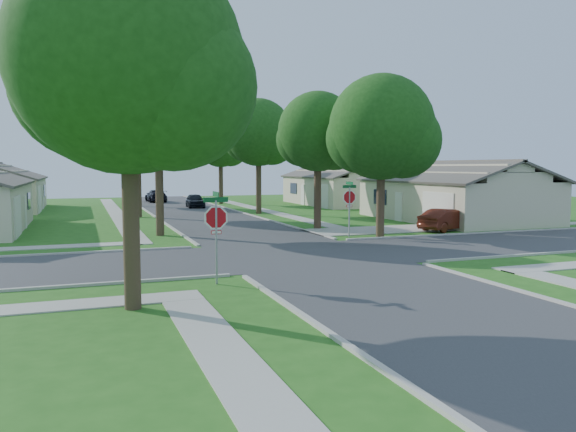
% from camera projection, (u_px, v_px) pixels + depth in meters
% --- Properties ---
extents(ground, '(100.00, 100.00, 0.00)m').
position_uv_depth(ground, '(299.00, 255.00, 24.05)').
color(ground, '#265B18').
rests_on(ground, ground).
extents(road_ns, '(7.00, 100.00, 0.02)m').
position_uv_depth(road_ns, '(299.00, 255.00, 24.05)').
color(road_ns, '#333335').
rests_on(road_ns, ground).
extents(sidewalk_ne, '(1.20, 40.00, 0.04)m').
position_uv_depth(sidewalk_ne, '(257.00, 209.00, 50.45)').
color(sidewalk_ne, '#9E9B91').
rests_on(sidewalk_ne, ground).
extents(sidewalk_nw, '(1.20, 40.00, 0.04)m').
position_uv_depth(sidewalk_nw, '(116.00, 212.00, 46.25)').
color(sidewalk_nw, '#9E9B91').
rests_on(sidewalk_nw, ground).
extents(driveway, '(8.80, 3.60, 0.05)m').
position_uv_depth(driveway, '(379.00, 230.00, 33.41)').
color(driveway, '#9E9B91').
rests_on(driveway, ground).
extents(stop_sign_sw, '(1.05, 0.80, 2.98)m').
position_uv_depth(stop_sign_sw, '(216.00, 221.00, 17.86)').
color(stop_sign_sw, gray).
rests_on(stop_sign_sw, ground).
extents(stop_sign_ne, '(1.05, 0.80, 2.98)m').
position_uv_depth(stop_sign_ne, '(349.00, 199.00, 29.89)').
color(stop_sign_ne, gray).
rests_on(stop_sign_ne, ground).
extents(tree_e_near, '(4.97, 4.80, 8.28)m').
position_uv_depth(tree_e_near, '(319.00, 135.00, 33.61)').
color(tree_e_near, '#38281C').
rests_on(tree_e_near, ground).
extents(tree_e_mid, '(5.59, 5.40, 9.21)m').
position_uv_depth(tree_e_mid, '(259.00, 136.00, 44.78)').
color(tree_e_mid, '#38281C').
rests_on(tree_e_mid, ground).
extents(tree_e_far, '(5.17, 5.00, 8.72)m').
position_uv_depth(tree_e_far, '(221.00, 145.00, 56.95)').
color(tree_e_far, '#38281C').
rests_on(tree_e_far, ground).
extents(tree_w_near, '(5.38, 5.20, 8.97)m').
position_uv_depth(tree_w_near, '(159.00, 123.00, 30.34)').
color(tree_w_near, '#38281C').
rests_on(tree_w_near, ground).
extents(tree_w_mid, '(5.80, 5.60, 9.56)m').
position_uv_depth(tree_w_mid, '(138.00, 130.00, 41.52)').
color(tree_w_mid, '#38281C').
rests_on(tree_w_mid, ground).
extents(tree_w_far, '(4.76, 4.60, 8.04)m').
position_uv_depth(tree_w_far, '(125.00, 149.00, 53.75)').
color(tree_w_far, '#38281C').
rests_on(tree_w_far, ground).
extents(tree_sw_corner, '(6.21, 6.00, 9.55)m').
position_uv_depth(tree_sw_corner, '(130.00, 69.00, 14.41)').
color(tree_sw_corner, '#38281C').
rests_on(tree_sw_corner, ground).
extents(tree_ne_corner, '(5.80, 5.60, 8.66)m').
position_uv_depth(tree_ne_corner, '(382.00, 132.00, 29.69)').
color(tree_ne_corner, '#38281C').
rests_on(tree_ne_corner, ground).
extents(house_ne_near, '(8.42, 13.60, 4.23)m').
position_uv_depth(house_ne_near, '(453.00, 199.00, 39.71)').
color(house_ne_near, '#B7AC91').
rests_on(house_ne_near, ground).
extents(house_ne_far, '(8.42, 13.60, 4.23)m').
position_uv_depth(house_ne_far, '(342.00, 189.00, 56.53)').
color(house_ne_far, '#B7AC91').
rests_on(house_ne_far, ground).
extents(car_driveway, '(4.20, 2.68, 1.31)m').
position_uv_depth(car_driveway, '(447.00, 220.00, 33.10)').
color(car_driveway, '#501B10').
rests_on(car_driveway, ground).
extents(car_curb_east, '(1.75, 3.87, 1.29)m').
position_uv_depth(car_curb_east, '(195.00, 201.00, 52.16)').
color(car_curb_east, black).
rests_on(car_curb_east, ground).
extents(car_curb_west, '(2.02, 4.63, 1.33)m').
position_uv_depth(car_curb_west, '(156.00, 196.00, 60.22)').
color(car_curb_west, black).
rests_on(car_curb_west, ground).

